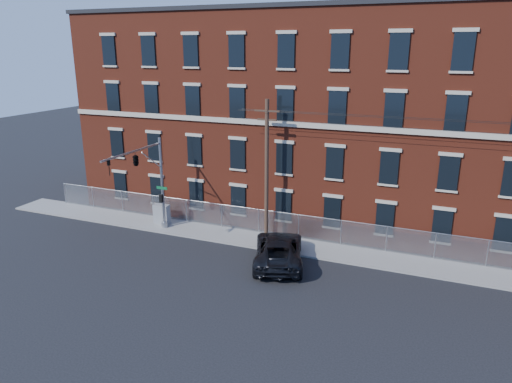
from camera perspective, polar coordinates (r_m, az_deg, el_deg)
The scene contains 8 objects.
ground at distance 31.12m, azimuth -6.01°, elevation -8.75°, with size 140.00×140.00×0.00m, color black.
sidewalk at distance 32.52m, azimuth 17.69°, elevation -8.22°, with size 65.00×3.00×0.12m, color gray.
mill_building at distance 38.94m, azimuth 19.96°, elevation 8.11°, with size 55.30×14.32×16.30m.
chain_link_fence at distance 33.33m, azimuth 18.04°, elevation -5.77°, with size 59.06×0.06×1.85m.
traffic_signal_mast at distance 34.11m, azimuth -13.49°, elevation 2.80°, with size 0.90×6.75×7.00m.
utility_pole_near at distance 33.33m, azimuth 1.29°, elevation 2.85°, with size 1.80×0.28×10.00m.
pickup_truck at distance 30.96m, azimuth 2.73°, elevation -6.98°, with size 3.00×6.51×1.81m, color black.
utility_cabinet at distance 38.08m, azimuth -11.26°, elevation -2.67°, with size 1.23×0.61×1.53m, color gray.
Camera 1 is at (13.53, -24.62, 13.41)m, focal length 33.30 mm.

